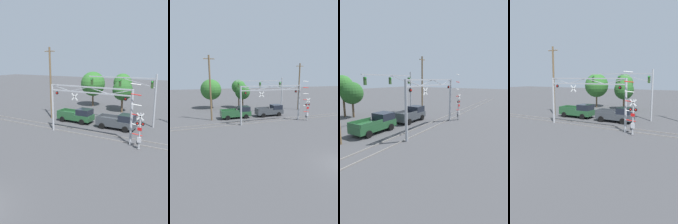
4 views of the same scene
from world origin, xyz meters
The scene contains 10 objects.
rail_track_near centered at (0.00, 15.63, 0.05)m, with size 80.00×0.08×0.10m, color gray.
rail_track_far centered at (0.00, 17.06, 0.05)m, with size 80.00×0.08×0.10m, color gray.
crossing_gantry centered at (-0.01, 15.35, 4.01)m, with size 10.60×0.29×6.04m.
crossing_signal_mast centered at (6.25, 14.50, 2.16)m, with size 1.61×0.35×6.76m.
traffic_signal_span centered at (3.40, 23.00, 4.97)m, with size 10.08×0.39×7.20m.
pickup_truck_lead centered at (2.05, 20.05, 1.01)m, with size 5.18×2.36×2.07m.
pickup_truck_following centered at (-4.48, 20.32, 1.01)m, with size 5.38×2.36×2.07m.
utility_pole_right centered at (10.62, 23.67, 5.28)m, with size 1.80×0.28×10.27m.
background_tree_beyond_span centered at (-0.84, 29.47, 3.89)m, with size 3.52×3.52×5.66m.
background_tree_far_left_verge centered at (-1.40, 30.95, 5.01)m, with size 3.29×3.29×6.68m.
Camera 3 is at (-18.14, 5.17, 6.02)m, focal length 28.00 mm.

